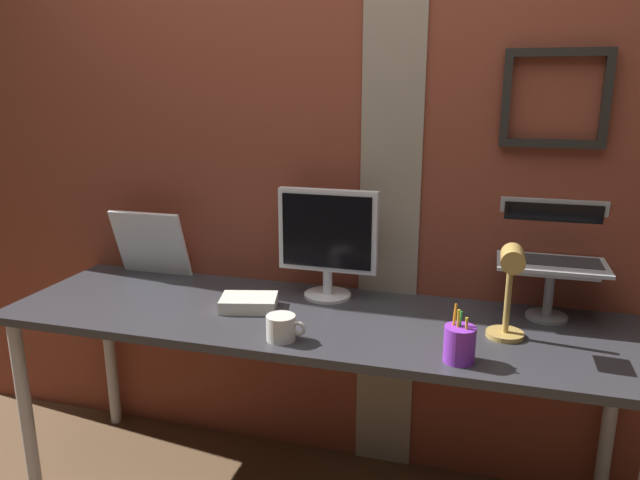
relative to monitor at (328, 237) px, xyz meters
The scene contains 10 objects.
brick_wall_back 0.37m from the monitor, 92.92° to the left, with size 3.72×0.16×2.62m.
desk 0.37m from the monitor, 90.20° to the right, with size 2.21×0.64×0.75m.
monitor is the anchor object (origin of this frame).
laptop_stand 0.80m from the monitor, ahead, with size 0.28×0.22×0.19m.
laptop 0.79m from the monitor, ahead, with size 0.36×0.26×0.21m.
whiteboard_panel 0.79m from the monitor, behind, with size 0.32×0.02×0.29m, color white.
desk_lamp 0.70m from the monitor, 21.47° to the right, with size 0.12×0.20×0.32m.
pen_cup 0.69m from the monitor, 39.34° to the right, with size 0.09×0.09×0.17m.
coffee_mug 0.47m from the monitor, 94.77° to the right, with size 0.13×0.09×0.08m.
paper_clutter_stack 0.38m from the monitor, 140.13° to the right, with size 0.20×0.14×0.05m, color silver.
Camera 1 is at (0.58, -1.89, 1.54)m, focal length 33.36 mm.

